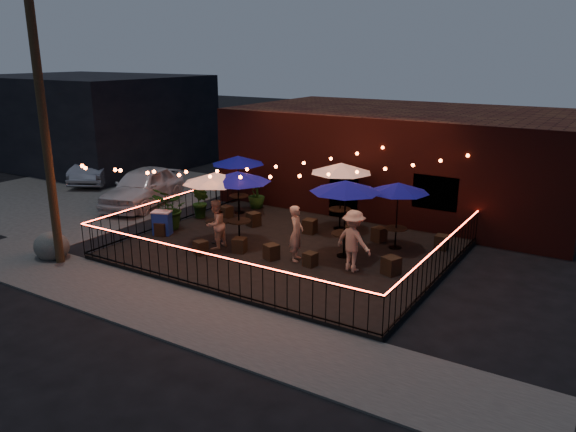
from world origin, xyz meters
name	(u,v)px	position (x,y,z in m)	size (l,w,h in m)	color
ground	(252,271)	(0.00, 0.00, 0.00)	(110.00, 110.00, 0.00)	black
patio	(287,250)	(0.00, 2.00, 0.07)	(10.00, 8.00, 0.15)	black
sidewalk	(176,311)	(0.00, -3.25, 0.03)	(18.00, 2.50, 0.05)	#3D3B38
parking_lot	(92,192)	(-12.00, 4.00, 0.01)	(11.00, 12.00, 0.02)	#3D3B38
brick_building	(408,157)	(1.00, 9.99, 2.00)	(14.00, 8.00, 4.00)	black
background_building	(89,120)	(-18.00, 9.00, 2.50)	(12.00, 9.00, 5.00)	black
utility_pole	(45,134)	(-5.40, -2.60, 4.00)	(0.26, 0.26, 8.00)	#362916
fence_front	(207,272)	(0.00, -2.00, 0.66)	(10.00, 0.04, 1.04)	black
fence_left	(173,210)	(-5.00, 2.00, 0.66)	(0.04, 8.00, 1.04)	black
fence_right	(440,262)	(5.00, 2.00, 0.66)	(0.04, 8.00, 1.04)	black
festoon_lights	(256,174)	(-1.01, 1.70, 2.52)	(10.02, 8.72, 1.32)	#E84C1D
cafe_table_0	(216,179)	(-2.25, 1.19, 2.33)	(2.46, 2.46, 2.39)	black
cafe_table_1	(238,161)	(-3.80, 4.46, 2.24)	(2.65, 2.65, 2.29)	black
cafe_table_2	(238,178)	(-1.65, 1.60, 2.36)	(2.44, 2.44, 2.42)	black
cafe_table_3	(341,169)	(0.52, 4.70, 2.35)	(2.34, 2.34, 2.41)	black
cafe_table_4	(346,187)	(1.92, 2.24, 2.36)	(2.80, 2.80, 2.42)	black
cafe_table_5	(398,188)	(2.99, 3.83, 2.13)	(2.28, 2.28, 2.17)	black
bistro_chair_0	(162,229)	(-4.36, 0.75, 0.38)	(0.39, 0.39, 0.46)	black
bistro_chair_1	(201,248)	(-1.98, 0.01, 0.37)	(0.37, 0.37, 0.44)	black
bistro_chair_2	(226,213)	(-3.72, 3.50, 0.40)	(0.43, 0.43, 0.50)	black
bistro_chair_3	(254,219)	(-2.31, 3.35, 0.40)	(0.42, 0.42, 0.49)	black
bistro_chair_4	(240,245)	(-1.05, 0.82, 0.38)	(0.39, 0.39, 0.46)	black
bistro_chair_5	(271,252)	(0.15, 0.83, 0.38)	(0.40, 0.40, 0.47)	black
bistro_chair_6	(310,226)	(-0.14, 3.69, 0.40)	(0.42, 0.42, 0.50)	black
bistro_chair_7	(351,232)	(1.33, 3.92, 0.37)	(0.38, 0.38, 0.45)	black
bistro_chair_8	(310,259)	(1.45, 0.96, 0.36)	(0.35, 0.35, 0.41)	black
bistro_chair_9	(391,266)	(3.73, 1.64, 0.41)	(0.43, 0.43, 0.51)	black
bistro_chair_10	(379,234)	(2.27, 4.16, 0.39)	(0.40, 0.40, 0.48)	black
bistro_chair_11	(442,242)	(4.30, 4.50, 0.38)	(0.40, 0.40, 0.47)	black
patron_a	(296,233)	(0.84, 1.17, 1.01)	(0.63, 0.41, 1.72)	#E3B790
patron_b	(216,224)	(-1.93, 0.72, 0.96)	(0.79, 0.61, 1.62)	#D9A58A
patron_c	(353,241)	(2.66, 1.33, 1.06)	(1.17, 0.67, 1.82)	tan
potted_shrub_a	(170,208)	(-4.60, 1.46, 0.92)	(1.39, 1.21, 1.55)	#164114
potted_shrub_b	(201,202)	(-4.60, 3.11, 0.77)	(0.69, 0.55, 1.25)	#0F3F0D
potted_shrub_c	(256,194)	(-3.64, 5.42, 0.75)	(0.68, 0.68, 1.21)	#0E3D0C
cooler	(162,223)	(-4.42, 0.84, 0.58)	(0.76, 0.66, 0.84)	#1837AD
boulder	(52,246)	(-5.95, -2.47, 0.40)	(1.03, 0.88, 0.81)	#4A4A45
car_white	(143,187)	(-8.27, 3.68, 0.80)	(1.90, 4.71, 1.61)	silver
car_silver	(101,166)	(-13.51, 5.87, 0.77)	(1.63, 4.69, 1.54)	#A8A8B0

